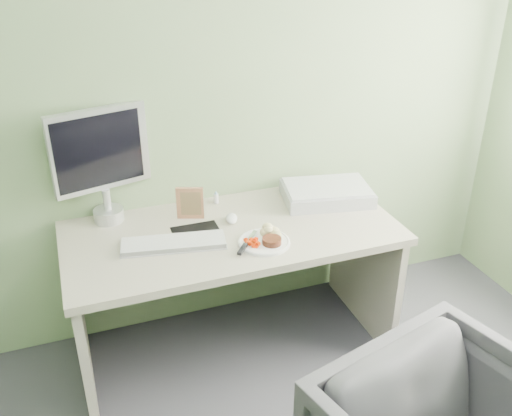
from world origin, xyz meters
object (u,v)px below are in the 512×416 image
object	(u,v)px
desk	(233,262)
plate	(264,242)
monitor	(101,159)
scanner	(327,194)

from	to	relation	value
desk	plate	distance (m)	0.28
monitor	plate	bearing A→B (deg)	-51.76
scanner	monitor	distance (m)	1.16
plate	monitor	size ratio (longest dim) A/B	0.42
plate	desk	bearing A→B (deg)	120.01
desk	monitor	bearing A→B (deg)	149.91
desk	scanner	world-z (taller)	scanner
desk	monitor	distance (m)	0.80
plate	monitor	distance (m)	0.87
scanner	monitor	world-z (taller)	monitor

